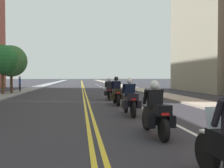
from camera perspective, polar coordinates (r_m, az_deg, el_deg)
name	(u,v)px	position (r m, az deg, el deg)	size (l,w,h in m)	color
ground_plane	(83,86)	(47.71, -6.34, -0.38)	(264.00, 264.00, 0.00)	#2E2D34
sidewalk_left	(44,86)	(48.14, -14.48, -0.33)	(2.01, 144.00, 0.12)	gray
sidewalk_right	(120,85)	(48.25, 1.79, -0.27)	(2.01, 144.00, 0.12)	#A5998B
centreline_yellow_inner	(82,86)	(47.71, -6.48, -0.37)	(0.12, 132.00, 0.01)	yellow
centreline_yellow_outer	(83,86)	(47.72, -6.19, -0.37)	(0.12, 132.00, 0.01)	yellow
lane_dashes_white	(111,92)	(28.92, -0.26, -1.67)	(0.14, 56.40, 0.01)	silver
motorcycle_1	(156,113)	(7.57, 9.35, -6.27)	(0.77, 2.19, 1.57)	black
motorcycle_2	(130,100)	(11.40, 3.85, -3.42)	(0.77, 2.24, 1.62)	black
motorcycle_3	(116,94)	(15.59, 0.96, -2.10)	(0.76, 2.13, 1.68)	black
motorcycle_4	(109,91)	(19.20, -0.62, -1.43)	(0.78, 2.22, 1.59)	black
traffic_cone_1	(152,93)	(20.41, 8.67, -1.94)	(0.33, 0.33, 0.82)	black
pedestrian_0	(20,84)	(30.05, -19.21, 0.05)	(0.29, 0.50, 1.72)	#262B35
street_tree_0	(3,60)	(25.74, -22.45, 4.85)	(2.66, 2.66, 4.52)	#503826
street_tree_1	(11,61)	(26.63, -20.85, 4.62)	(2.95, 2.95, 4.59)	#503A26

